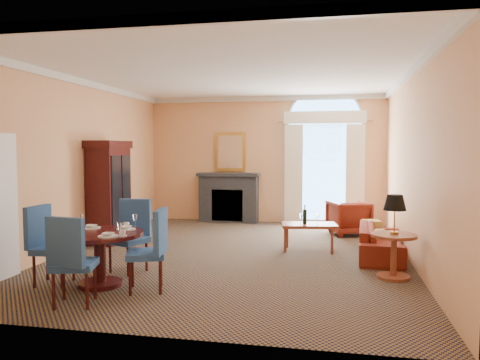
% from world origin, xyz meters
% --- Properties ---
extents(ground, '(7.50, 7.50, 0.00)m').
position_xyz_m(ground, '(0.00, 0.00, 0.00)').
color(ground, '#121B3A').
rests_on(ground, ground).
extents(room_envelope, '(6.04, 7.52, 3.45)m').
position_xyz_m(room_envelope, '(-0.03, 0.67, 2.51)').
color(room_envelope, '#F7B276').
rests_on(room_envelope, ground).
extents(armoire, '(0.59, 1.04, 2.05)m').
position_xyz_m(armoire, '(-2.72, 0.60, 0.99)').
color(armoire, black).
rests_on(armoire, ground).
extents(dining_table, '(1.19, 1.19, 0.95)m').
position_xyz_m(dining_table, '(-1.43, -2.24, 0.56)').
color(dining_table, black).
rests_on(dining_table, ground).
extents(dining_chair_north, '(0.64, 0.64, 1.10)m').
position_xyz_m(dining_chair_north, '(-1.34, -1.38, 0.63)').
color(dining_chair_north, '#244E8F').
rests_on(dining_chair_north, ground).
extents(dining_chair_south, '(0.60, 0.60, 1.10)m').
position_xyz_m(dining_chair_south, '(-1.34, -3.13, 0.63)').
color(dining_chair_south, '#244E8F').
rests_on(dining_chair_south, ground).
extents(dining_chair_east, '(0.63, 0.63, 1.10)m').
position_xyz_m(dining_chair_east, '(-0.61, -2.34, 0.63)').
color(dining_chair_east, '#244E8F').
rests_on(dining_chair_east, ground).
extents(dining_chair_west, '(0.56, 0.56, 1.10)m').
position_xyz_m(dining_chair_west, '(-2.20, -2.30, 0.63)').
color(dining_chair_west, '#244E8F').
rests_on(dining_chair_west, ground).
extents(sofa, '(0.84, 1.90, 0.54)m').
position_xyz_m(sofa, '(2.55, 0.28, 0.27)').
color(sofa, maroon).
rests_on(sofa, ground).
extents(armchair, '(1.03, 1.04, 0.74)m').
position_xyz_m(armchair, '(2.06, 2.33, 0.37)').
color(armchair, maroon).
rests_on(armchair, ground).
extents(coffee_table, '(1.08, 0.71, 0.87)m').
position_xyz_m(coffee_table, '(1.29, 0.53, 0.47)').
color(coffee_table, brown).
rests_on(coffee_table, ground).
extents(side_table, '(0.65, 0.65, 1.20)m').
position_xyz_m(side_table, '(2.60, -1.06, 0.74)').
color(side_table, brown).
rests_on(side_table, ground).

